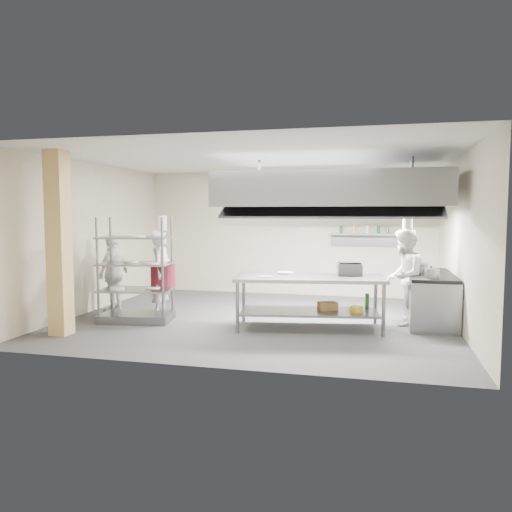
% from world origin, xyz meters
% --- Properties ---
extents(floor, '(7.00, 7.00, 0.00)m').
position_xyz_m(floor, '(0.00, 0.00, 0.00)').
color(floor, '#3A3A3D').
rests_on(floor, ground).
extents(ceiling, '(7.00, 7.00, 0.00)m').
position_xyz_m(ceiling, '(0.00, 0.00, 3.00)').
color(ceiling, silver).
rests_on(ceiling, wall_back).
extents(wall_back, '(7.00, 0.00, 7.00)m').
position_xyz_m(wall_back, '(0.00, 3.00, 1.50)').
color(wall_back, '#B8AB92').
rests_on(wall_back, ground).
extents(wall_left, '(0.00, 6.00, 6.00)m').
position_xyz_m(wall_left, '(-3.50, 0.00, 1.50)').
color(wall_left, '#B8AB92').
rests_on(wall_left, ground).
extents(wall_right, '(0.00, 6.00, 6.00)m').
position_xyz_m(wall_right, '(3.50, 0.00, 1.50)').
color(wall_right, '#B8AB92').
rests_on(wall_right, ground).
extents(column, '(0.30, 0.30, 3.00)m').
position_xyz_m(column, '(-2.90, -1.90, 1.50)').
color(column, tan).
rests_on(column, floor).
extents(exhaust_hood, '(4.00, 2.50, 0.60)m').
position_xyz_m(exhaust_hood, '(1.30, 0.40, 2.40)').
color(exhaust_hood, gray).
rests_on(exhaust_hood, ceiling).
extents(hood_strip_a, '(1.60, 0.12, 0.04)m').
position_xyz_m(hood_strip_a, '(0.40, 0.40, 2.08)').
color(hood_strip_a, white).
rests_on(hood_strip_a, exhaust_hood).
extents(hood_strip_b, '(1.60, 0.12, 0.04)m').
position_xyz_m(hood_strip_b, '(2.20, 0.40, 2.08)').
color(hood_strip_b, white).
rests_on(hood_strip_b, exhaust_hood).
extents(wall_shelf, '(1.50, 0.28, 0.04)m').
position_xyz_m(wall_shelf, '(1.80, 2.84, 1.50)').
color(wall_shelf, gray).
rests_on(wall_shelf, wall_back).
extents(island, '(2.67, 1.42, 0.91)m').
position_xyz_m(island, '(1.00, -0.50, 0.46)').
color(island, gray).
rests_on(island, floor).
extents(island_worktop, '(2.67, 1.42, 0.06)m').
position_xyz_m(island_worktop, '(1.00, -0.50, 0.88)').
color(island_worktop, gray).
rests_on(island_worktop, island).
extents(island_undershelf, '(2.46, 1.28, 0.04)m').
position_xyz_m(island_undershelf, '(1.00, -0.50, 0.30)').
color(island_undershelf, slate).
rests_on(island_undershelf, island).
extents(pass_rack, '(1.38, 0.93, 1.92)m').
position_xyz_m(pass_rack, '(-2.17, -0.68, 0.96)').
color(pass_rack, gray).
rests_on(pass_rack, floor).
extents(cooking_range, '(0.80, 2.00, 0.84)m').
position_xyz_m(cooking_range, '(3.08, 0.50, 0.42)').
color(cooking_range, slate).
rests_on(cooking_range, floor).
extents(range_top, '(0.78, 1.96, 0.06)m').
position_xyz_m(range_top, '(3.08, 0.50, 0.87)').
color(range_top, black).
rests_on(range_top, cooking_range).
extents(chef_head, '(0.44, 0.64, 1.67)m').
position_xyz_m(chef_head, '(-1.87, -0.20, 0.84)').
color(chef_head, white).
rests_on(chef_head, floor).
extents(chef_line, '(0.83, 0.97, 1.72)m').
position_xyz_m(chef_line, '(2.60, 0.20, 0.86)').
color(chef_line, white).
rests_on(chef_line, floor).
extents(chef_plating, '(0.44, 0.94, 1.57)m').
position_xyz_m(chef_plating, '(-3.00, -0.02, 0.78)').
color(chef_plating, silver).
rests_on(chef_plating, floor).
extents(griddle, '(0.47, 0.39, 0.20)m').
position_xyz_m(griddle, '(1.66, -0.15, 1.01)').
color(griddle, slate).
rests_on(griddle, island_worktop).
extents(wicker_basket, '(0.38, 0.32, 0.14)m').
position_xyz_m(wicker_basket, '(1.31, -0.42, 0.39)').
color(wicker_basket, olive).
rests_on(wicker_basket, island_undershelf).
extents(stockpot, '(0.27, 0.27, 0.18)m').
position_xyz_m(stockpot, '(2.92, 0.39, 0.99)').
color(stockpot, gray).
rests_on(stockpot, range_top).
extents(plate_stack, '(0.28, 0.28, 0.05)m').
position_xyz_m(plate_stack, '(-2.17, -0.68, 0.61)').
color(plate_stack, white).
rests_on(plate_stack, pass_rack).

